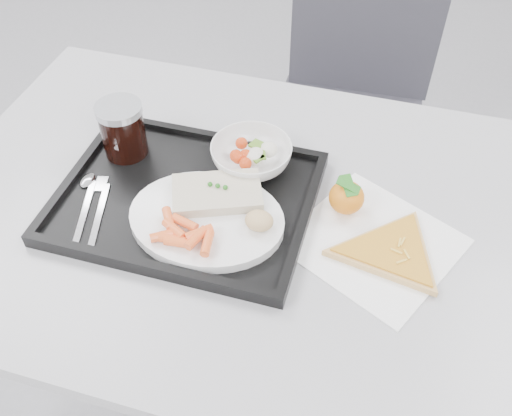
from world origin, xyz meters
The scene contains 14 objects.
table centered at (0.00, 0.30, 0.68)m, with size 1.20×0.80×0.75m.
chair centered at (0.08, 1.02, 0.54)m, with size 0.44×0.44×0.93m.
tray centered at (-0.13, 0.28, 0.76)m, with size 0.45×0.35×0.03m.
dinner_plate centered at (-0.07, 0.23, 0.77)m, with size 0.27×0.27×0.02m.
fish_fillet centered at (-0.07, 0.28, 0.79)m, with size 0.18×0.15×0.03m.
bread_roll centered at (0.02, 0.23, 0.80)m, with size 0.06×0.06×0.03m.
salad_bowl centered at (-0.04, 0.40, 0.79)m, with size 0.15×0.15×0.05m.
cola_glass centered at (-0.28, 0.37, 0.82)m, with size 0.09×0.09×0.11m.
cutlery centered at (-0.29, 0.23, 0.77)m, with size 0.10×0.17×0.01m.
napkin centered at (0.21, 0.28, 0.75)m, with size 0.33×0.33×0.00m.
tangerine centered at (0.15, 0.34, 0.79)m, with size 0.07×0.07×0.07m.
pizza_slice centered at (0.24, 0.26, 0.76)m, with size 0.29×0.29×0.02m.
carrot_pile centered at (-0.09, 0.18, 0.79)m, with size 0.11×0.08×0.02m.
salad_contents centered at (-0.04, 0.39, 0.80)m, with size 0.08×0.08×0.03m.
Camera 1 is at (0.19, -0.37, 1.50)m, focal length 40.00 mm.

